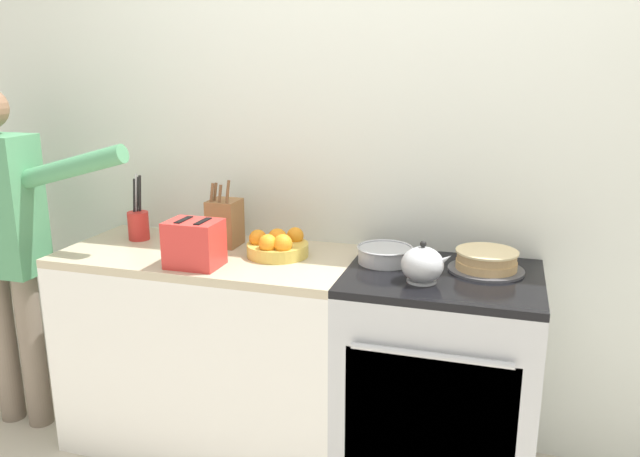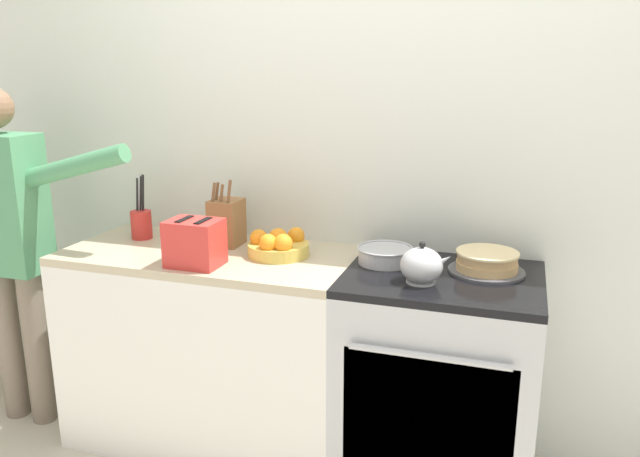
% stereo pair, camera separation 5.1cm
% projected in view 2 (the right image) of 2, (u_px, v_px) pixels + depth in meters
% --- Properties ---
extents(wall_back, '(8.00, 0.04, 2.60)m').
position_uv_depth(wall_back, '(384.00, 151.00, 2.63)').
color(wall_back, silver).
rests_on(wall_back, ground_plane).
extents(counter_cabinet, '(1.24, 0.60, 0.88)m').
position_uv_depth(counter_cabinet, '(213.00, 347.00, 2.76)').
color(counter_cabinet, white).
rests_on(counter_cabinet, ground_plane).
extents(stove_range, '(0.74, 0.63, 0.88)m').
position_uv_depth(stove_range, '(437.00, 381.00, 2.46)').
color(stove_range, '#B7BABF').
rests_on(stove_range, ground_plane).
extents(layer_cake, '(0.29, 0.29, 0.08)m').
position_uv_depth(layer_cake, '(487.00, 263.00, 2.37)').
color(layer_cake, '#4C4C51').
rests_on(layer_cake, stove_range).
extents(tea_kettle, '(0.19, 0.15, 0.16)m').
position_uv_depth(tea_kettle, '(422.00, 266.00, 2.25)').
color(tea_kettle, '#B7BABF').
rests_on(tea_kettle, stove_range).
extents(mixing_bowl, '(0.22, 0.22, 0.07)m').
position_uv_depth(mixing_bowl, '(385.00, 255.00, 2.48)').
color(mixing_bowl, '#B7BABF').
rests_on(mixing_bowl, stove_range).
extents(knife_block, '(0.13, 0.14, 0.30)m').
position_uv_depth(knife_block, '(227.00, 222.00, 2.72)').
color(knife_block, olive).
rests_on(knife_block, counter_cabinet).
extents(utensil_crock, '(0.09, 0.09, 0.30)m').
position_uv_depth(utensil_crock, '(141.00, 222.00, 2.83)').
color(utensil_crock, red).
rests_on(utensil_crock, counter_cabinet).
extents(fruit_bowl, '(0.26, 0.26, 0.12)m').
position_uv_depth(fruit_bowl, '(278.00, 246.00, 2.57)').
color(fruit_bowl, gold).
rests_on(fruit_bowl, counter_cabinet).
extents(toaster, '(0.22, 0.16, 0.19)m').
position_uv_depth(toaster, '(195.00, 243.00, 2.44)').
color(toaster, red).
rests_on(toaster, counter_cabinet).
extents(person_baker, '(0.91, 0.20, 1.56)m').
position_uv_depth(person_baker, '(10.00, 231.00, 2.79)').
color(person_baker, '#7A6B5B').
rests_on(person_baker, ground_plane).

